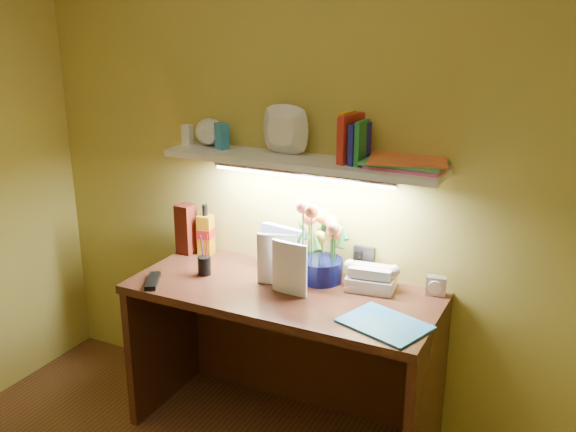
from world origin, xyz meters
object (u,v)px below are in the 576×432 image
object	(u,v)px
whisky_bottle	(206,229)
telephone	(371,276)
flower_bouquet	(321,243)
desk	(282,363)
desk_clock	(436,286)

from	to	relation	value
whisky_bottle	telephone	bearing A→B (deg)	-2.46
flower_bouquet	telephone	size ratio (longest dim) A/B	1.72
desk	desk_clock	xyz separation A→B (m)	(0.63, 0.25, 0.42)
desk	flower_bouquet	world-z (taller)	flower_bouquet
desk_clock	flower_bouquet	bearing A→B (deg)	-179.24
telephone	whisky_bottle	distance (m)	0.91
desk	desk_clock	size ratio (longest dim) A/B	16.26
desk	desk_clock	world-z (taller)	desk_clock
flower_bouquet	desk_clock	world-z (taller)	flower_bouquet
desk	desk_clock	distance (m)	0.80
desk	flower_bouquet	distance (m)	0.59
desk	flower_bouquet	xyz separation A→B (m)	(0.11, 0.17, 0.56)
flower_bouquet	telephone	xyz separation A→B (m)	(0.24, 0.01, -0.12)
desk_clock	desk	bearing A→B (deg)	-166.02
whisky_bottle	flower_bouquet	bearing A→B (deg)	-4.46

